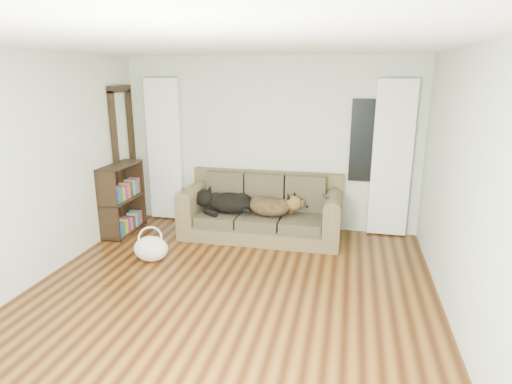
% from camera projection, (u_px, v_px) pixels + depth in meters
% --- Properties ---
extents(floor, '(5.00, 5.00, 0.00)m').
position_uv_depth(floor, '(224.00, 302.00, 4.53)').
color(floor, black).
rests_on(floor, ground).
extents(ceiling, '(5.00, 5.00, 0.00)m').
position_uv_depth(ceiling, '(219.00, 44.00, 3.83)').
color(ceiling, white).
rests_on(ceiling, ground).
extents(wall_back, '(4.50, 0.04, 2.60)m').
position_uv_depth(wall_back, '(270.00, 144.00, 6.53)').
color(wall_back, '#B4C3AB').
rests_on(wall_back, ground).
extents(wall_left, '(0.04, 5.00, 2.60)m').
position_uv_depth(wall_left, '(24.00, 173.00, 4.65)').
color(wall_left, '#B4C3AB').
rests_on(wall_left, ground).
extents(wall_right, '(0.04, 5.00, 2.60)m').
position_uv_depth(wall_right, '(470.00, 198.00, 3.71)').
color(wall_right, '#B4C3AB').
rests_on(wall_right, ground).
extents(curtain_left, '(0.55, 0.08, 2.25)m').
position_uv_depth(curtain_left, '(165.00, 150.00, 6.85)').
color(curtain_left, white).
rests_on(curtain_left, ground).
extents(curtain_right, '(0.55, 0.08, 2.25)m').
position_uv_depth(curtain_right, '(392.00, 160.00, 6.12)').
color(curtain_right, white).
rests_on(curtain_right, ground).
extents(window_pane, '(0.50, 0.03, 1.20)m').
position_uv_depth(window_pane, '(368.00, 141.00, 6.17)').
color(window_pane, black).
rests_on(window_pane, wall_back).
extents(door_casing, '(0.07, 0.60, 2.10)m').
position_uv_depth(door_casing, '(125.00, 160.00, 6.64)').
color(door_casing, black).
rests_on(door_casing, ground).
extents(sofa, '(2.31, 1.00, 0.95)m').
position_uv_depth(sofa, '(261.00, 207.00, 6.27)').
color(sofa, '#473822').
rests_on(sofa, floor).
extents(dog_black_lab, '(0.77, 0.60, 0.30)m').
position_uv_depth(dog_black_lab, '(227.00, 203.00, 6.34)').
color(dog_black_lab, black).
rests_on(dog_black_lab, sofa).
extents(dog_shepherd, '(0.74, 0.61, 0.28)m').
position_uv_depth(dog_shepherd, '(272.00, 206.00, 6.19)').
color(dog_shepherd, black).
rests_on(dog_shepherd, sofa).
extents(tv_remote, '(0.11, 0.20, 0.02)m').
position_uv_depth(tv_remote, '(326.00, 196.00, 5.82)').
color(tv_remote, black).
rests_on(tv_remote, sofa).
extents(tote_bag, '(0.54, 0.47, 0.33)m').
position_uv_depth(tote_bag, '(151.00, 249.00, 5.51)').
color(tote_bag, beige).
rests_on(tote_bag, floor).
extents(bookshelf, '(0.33, 0.84, 1.05)m').
position_uv_depth(bookshelf, '(122.00, 200.00, 6.42)').
color(bookshelf, black).
rests_on(bookshelf, floor).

